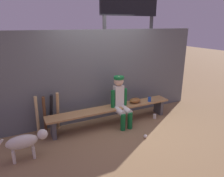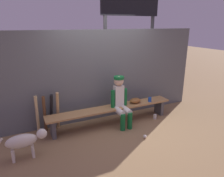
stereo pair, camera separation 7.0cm
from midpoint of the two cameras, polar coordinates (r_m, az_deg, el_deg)
ground_plane at (r=4.96m, az=-0.41°, el=-9.67°), size 30.00×30.00×0.00m
chainlink_fence at (r=4.97m, az=-2.68°, el=3.56°), size 5.13×0.03×2.14m
dugout_bench at (r=4.81m, az=-0.42°, el=-6.04°), size 3.01×0.36×0.42m
player_seated at (r=4.70m, az=2.03°, el=-3.11°), size 0.41×0.55×1.14m
baseball_glove at (r=5.04m, az=5.96°, el=-3.29°), size 0.28×0.20×0.12m
bat_wood_tan at (r=4.67m, az=-15.13°, el=-6.02°), size 0.07×0.26×0.90m
bat_aluminum_black at (r=4.73m, az=-16.84°, el=-6.19°), size 0.11×0.28×0.85m
bat_wood_dark at (r=4.66m, az=-18.48°, el=-6.87°), size 0.07×0.13×0.83m
bat_wood_natural at (r=4.66m, az=-20.36°, el=-6.89°), size 0.07×0.13×0.85m
baseball at (r=4.44m, az=8.69°, el=-12.87°), size 0.07×0.07×0.07m
cup_on_ground at (r=5.30m, az=11.29°, el=-7.52°), size 0.08×0.08×0.11m
cup_on_bench at (r=5.18m, az=9.90°, el=-2.95°), size 0.08×0.08×0.11m
scoreboard at (r=6.02m, az=5.01°, el=18.99°), size 2.01×0.27×3.51m
dog at (r=3.95m, az=-23.18°, el=-13.23°), size 0.84×0.20×0.49m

